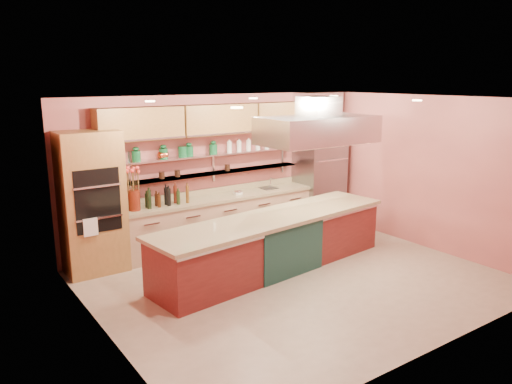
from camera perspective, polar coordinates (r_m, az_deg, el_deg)
floor at (r=7.97m, az=4.67°, el=-10.07°), size 6.00×5.00×0.02m
ceiling at (r=7.34m, az=5.08°, el=10.55°), size 6.00×5.00×0.02m
wall_back at (r=9.55m, az=-4.73°, el=2.65°), size 6.00×0.04×2.80m
wall_front at (r=5.90m, az=20.57°, el=-4.69°), size 6.00×0.04×2.80m
wall_left at (r=6.13m, az=-17.36°, el=-3.79°), size 0.04×5.00×2.80m
wall_right at (r=9.69m, az=18.69°, el=2.16°), size 0.04×5.00×2.80m
oven_stack at (r=8.37m, az=-18.23°, el=-1.20°), size 0.95×0.64×2.30m
refrigerator at (r=10.69m, az=7.25°, el=1.80°), size 0.95×0.72×2.10m
back_counter at (r=9.49m, az=-3.97°, el=-3.21°), size 3.84×0.64×0.93m
wall_shelf_lower at (r=9.42m, az=-4.59°, el=2.20°), size 3.60×0.26×0.03m
wall_shelf_upper at (r=9.36m, az=-4.63°, el=4.31°), size 3.60×0.26×0.03m
upper_cabinets at (r=9.27m, az=-4.28°, el=8.27°), size 4.60×0.36×0.55m
range_hood at (r=8.43m, az=7.10°, el=7.06°), size 2.00×1.00×0.45m
ceiling_downlights at (r=7.50m, az=4.08°, el=10.38°), size 4.00×2.80×0.02m
island at (r=8.25m, az=2.05°, el=-5.80°), size 4.40×1.42×0.90m
flower_vase at (r=8.56m, az=-13.74°, el=-0.92°), size 0.26×0.26×0.35m
oil_bottle_cluster at (r=8.79m, az=-10.08°, el=-0.64°), size 0.87×0.51×0.27m
kitchen_scale at (r=9.49m, az=-2.07°, el=-0.02°), size 0.17×0.14×0.08m
bar_faucet at (r=10.02m, az=1.65°, el=1.05°), size 0.03×0.03×0.21m
copper_kettle at (r=8.86m, az=-10.70°, el=4.17°), size 0.18×0.18×0.14m
green_canister at (r=9.03m, az=-8.39°, el=4.58°), size 0.17×0.17×0.19m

